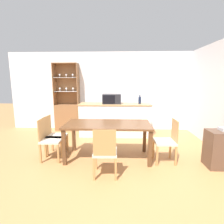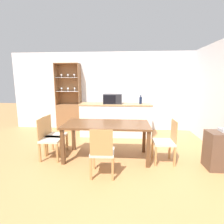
% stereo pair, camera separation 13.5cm
% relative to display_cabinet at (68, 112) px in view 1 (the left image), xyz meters
% --- Properties ---
extents(ground_plane, '(18.00, 18.00, 0.00)m').
position_rel_display_cabinet_xyz_m(ground_plane, '(1.46, -2.43, -0.62)').
color(ground_plane, '#B27A47').
extents(wall_back, '(6.80, 0.06, 2.55)m').
position_rel_display_cabinet_xyz_m(wall_back, '(1.46, 0.20, 0.66)').
color(wall_back, silver).
rests_on(wall_back, ground_plane).
extents(kitchen_counter, '(2.10, 0.62, 0.97)m').
position_rel_display_cabinet_xyz_m(kitchen_counter, '(1.59, -0.53, -0.13)').
color(kitchen_counter, white).
rests_on(kitchen_counter, ground_plane).
extents(display_cabinet, '(0.79, 0.36, 2.18)m').
position_rel_display_cabinet_xyz_m(display_cabinet, '(0.00, 0.00, 0.00)').
color(display_cabinet, brown).
rests_on(display_cabinet, ground_plane).
extents(dining_table, '(1.77, 0.85, 0.75)m').
position_rel_display_cabinet_xyz_m(dining_table, '(1.48, -2.12, 0.04)').
color(dining_table, brown).
rests_on(dining_table, ground_plane).
extents(dining_chair_side_left_far, '(0.42, 0.42, 0.87)m').
position_rel_display_cabinet_xyz_m(dining_chair_side_left_far, '(0.28, -1.99, -0.18)').
color(dining_chair_side_left_far, beige).
rests_on(dining_chair_side_left_far, ground_plane).
extents(dining_chair_side_left_near, '(0.41, 0.41, 0.87)m').
position_rel_display_cabinet_xyz_m(dining_chair_side_left_near, '(0.28, -2.25, -0.18)').
color(dining_chair_side_left_near, beige).
rests_on(dining_chair_side_left_near, ground_plane).
extents(dining_chair_head_near, '(0.42, 0.42, 0.87)m').
position_rel_display_cabinet_xyz_m(dining_chair_head_near, '(1.48, -2.86, -0.18)').
color(dining_chair_head_near, beige).
rests_on(dining_chair_head_near, ground_plane).
extents(dining_chair_side_right_near, '(0.41, 0.41, 0.87)m').
position_rel_display_cabinet_xyz_m(dining_chair_side_right_near, '(2.68, -2.25, -0.18)').
color(dining_chair_side_right_near, beige).
rests_on(dining_chair_side_right_near, ground_plane).
extents(microwave, '(0.54, 0.37, 0.28)m').
position_rel_display_cabinet_xyz_m(microwave, '(1.50, -0.54, 0.49)').
color(microwave, '#232328').
rests_on(microwave, kitchen_counter).
extents(wine_bottle, '(0.08, 0.08, 0.26)m').
position_rel_display_cabinet_xyz_m(wine_bottle, '(2.31, -0.55, 0.46)').
color(wine_bottle, '#141E38').
rests_on(wine_bottle, kitchen_counter).
extents(side_cabinet, '(0.61, 0.39, 0.71)m').
position_rel_display_cabinet_xyz_m(side_cabinet, '(3.70, -2.43, -0.26)').
color(side_cabinet, brown).
rests_on(side_cabinet, ground_plane).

